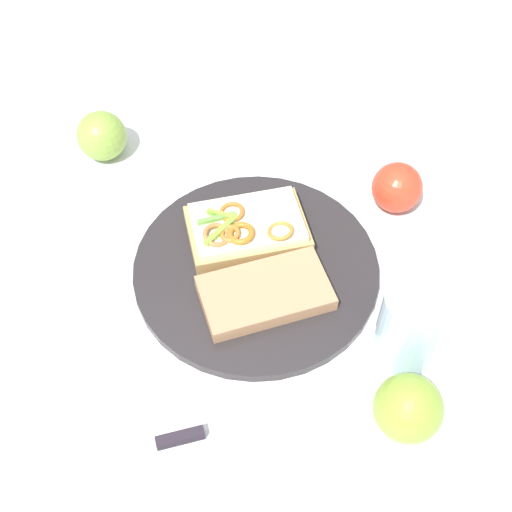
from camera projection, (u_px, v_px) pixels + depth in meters
The scene contains 9 objects.
ground_plane at pixel (256, 272), 0.86m from camera, with size 2.00×2.00×0.00m, color silver.
plate at pixel (256, 269), 0.86m from camera, with size 0.31×0.31×0.01m, color #292627.
sandwich at pixel (246, 228), 0.87m from camera, with size 0.17×0.18×0.04m.
bread_slice_side at pixel (265, 293), 0.82m from camera, with size 0.16×0.09×0.02m, color tan.
apple_0 at pixel (408, 408), 0.71m from camera, with size 0.08×0.08×0.08m, color #88AC36.
apple_1 at pixel (102, 136), 0.96m from camera, with size 0.07×0.07×0.07m, color #84AB40.
apple_2 at pixel (397, 188), 0.91m from camera, with size 0.07×0.07×0.07m, color red.
drinking_glass at pixel (411, 326), 0.75m from camera, with size 0.08×0.08×0.11m, color silver.
knife at pixel (167, 441), 0.72m from camera, with size 0.08×0.10×0.01m.
Camera 1 is at (0.46, 0.20, 0.70)m, focal length 47.13 mm.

